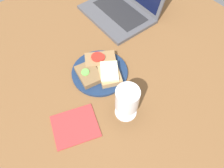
% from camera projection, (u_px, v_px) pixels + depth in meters
% --- Properties ---
extents(wooden_table, '(1.40, 1.40, 0.03)m').
position_uv_depth(wooden_table, '(109.00, 79.00, 0.85)').
color(wooden_table, brown).
rests_on(wooden_table, ground).
extents(plate, '(0.22, 0.22, 0.01)m').
position_uv_depth(plate, '(100.00, 72.00, 0.84)').
color(plate, navy).
rests_on(plate, wooden_table).
extents(sandwich_with_cucumber, '(0.11, 0.09, 0.03)m').
position_uv_depth(sandwich_with_cucumber, '(89.00, 74.00, 0.82)').
color(sandwich_with_cucumber, brown).
rests_on(sandwich_with_cucumber, plate).
extents(sandwich_with_cheese, '(0.13, 0.11, 0.03)m').
position_uv_depth(sandwich_with_cheese, '(110.00, 74.00, 0.81)').
color(sandwich_with_cheese, '#A88456').
rests_on(sandwich_with_cheese, plate).
extents(sandwich_with_tomato, '(0.12, 0.14, 0.03)m').
position_uv_depth(sandwich_with_tomato, '(100.00, 60.00, 0.85)').
color(sandwich_with_tomato, '#937047').
rests_on(sandwich_with_tomato, plate).
extents(wine_glass, '(0.08, 0.08, 0.13)m').
position_uv_depth(wine_glass, '(127.00, 100.00, 0.68)').
color(wine_glass, white).
rests_on(wine_glass, wooden_table).
extents(laptop, '(0.32, 0.28, 0.23)m').
position_uv_depth(laptop, '(125.00, 3.00, 1.01)').
color(laptop, '#4C4C51').
rests_on(laptop, wooden_table).
extents(napkin, '(0.16, 0.18, 0.00)m').
position_uv_depth(napkin, '(75.00, 126.00, 0.72)').
color(napkin, '#B23333').
rests_on(napkin, wooden_table).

